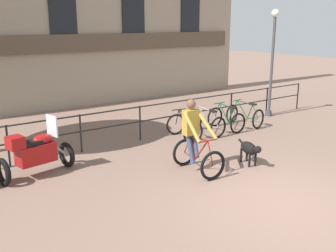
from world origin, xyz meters
TOP-DOWN VIEW (x-y plane):
  - ground_plane at (0.00, 0.00)m, footprint 60.00×60.00m
  - canal_railing at (-0.00, 5.20)m, footprint 15.05×0.05m
  - cyclist_with_bike at (-0.27, 2.35)m, footprint 0.75×1.21m
  - dog at (1.08, 1.86)m, footprint 0.41×0.97m
  - parked_motorcycle at (-3.41, 4.23)m, footprint 1.77×0.91m
  - parked_bicycle_near_lamp at (1.15, 4.54)m, footprint 0.82×1.20m
  - parked_bicycle_mid_left at (2.02, 4.54)m, footprint 0.72×1.14m
  - parked_bicycle_mid_right at (2.89, 4.54)m, footprint 0.67×1.11m
  - parked_bicycle_far_end at (3.76, 4.54)m, footprint 0.83×1.20m
  - street_lamp at (5.58, 5.03)m, footprint 0.28×0.28m

SIDE VIEW (x-z plane):
  - ground_plane at x=0.00m, z-range 0.00..0.00m
  - parked_bicycle_mid_left at x=2.02m, z-range -0.07..0.79m
  - parked_bicycle_mid_right at x=2.89m, z-range -0.07..0.79m
  - parked_bicycle_far_end at x=3.76m, z-range -0.07..0.79m
  - parked_bicycle_near_lamp at x=1.15m, z-range -0.07..0.79m
  - dog at x=1.08m, z-range 0.11..0.70m
  - parked_motorcycle at x=-3.41m, z-range -0.11..1.24m
  - canal_railing at x=0.00m, z-range 0.18..1.23m
  - cyclist_with_bike at x=-0.27m, z-range -0.09..1.61m
  - street_lamp at x=5.58m, z-range 0.25..4.11m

